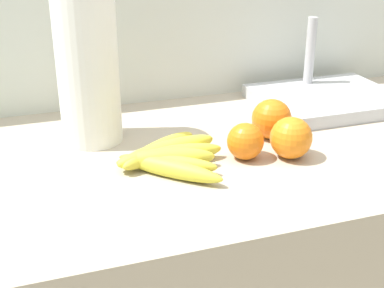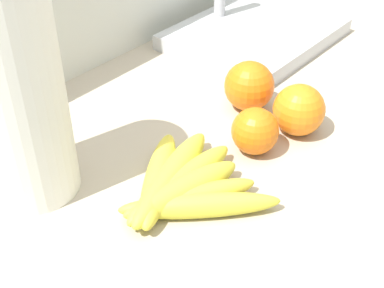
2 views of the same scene
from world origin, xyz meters
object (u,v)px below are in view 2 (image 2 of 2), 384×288
(orange_back_right, at_px, (255,131))
(paper_towel_roll, at_px, (15,93))
(orange_far_right, at_px, (249,86))
(orange_front, at_px, (299,110))
(sink_basin, at_px, (254,32))
(banana_bunch, at_px, (179,187))

(orange_back_right, distance_m, paper_towel_roll, 0.34)
(orange_back_right, bearing_deg, orange_far_right, 39.40)
(orange_front, distance_m, orange_far_right, 0.10)
(orange_back_right, height_order, sink_basin, sink_basin)
(orange_back_right, relative_size, paper_towel_roll, 0.21)
(paper_towel_roll, xyz_separation_m, sink_basin, (0.57, 0.03, -0.13))
(banana_bunch, bearing_deg, sink_basin, 23.45)
(paper_towel_roll, bearing_deg, orange_back_right, -35.03)
(banana_bunch, height_order, paper_towel_roll, paper_towel_roll)
(orange_back_right, xyz_separation_m, paper_towel_roll, (-0.26, 0.18, 0.11))
(paper_towel_roll, bearing_deg, orange_front, -30.89)
(banana_bunch, distance_m, sink_basin, 0.50)
(banana_bunch, distance_m, orange_back_right, 0.15)
(orange_front, height_order, sink_basin, sink_basin)
(sink_basin, bearing_deg, orange_back_right, -145.12)
(orange_front, bearing_deg, orange_far_right, 85.08)
(banana_bunch, relative_size, sink_basin, 0.71)
(orange_back_right, bearing_deg, paper_towel_roll, 144.97)
(orange_front, relative_size, orange_far_right, 0.97)
(orange_far_right, bearing_deg, paper_towel_roll, 163.17)
(orange_far_right, height_order, sink_basin, sink_basin)
(orange_front, bearing_deg, sink_basin, 46.67)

